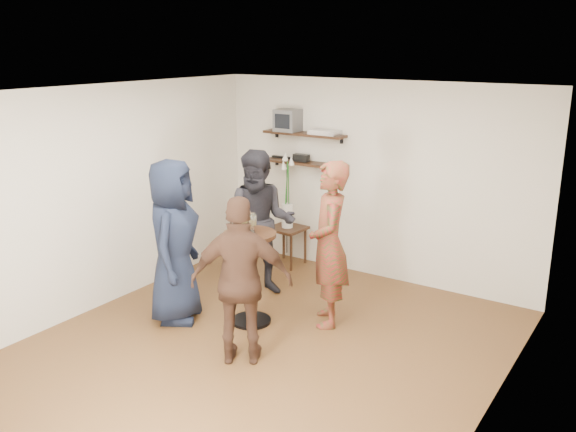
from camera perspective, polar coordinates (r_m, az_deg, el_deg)
The scene contains 18 objects.
room at distance 5.96m, azimuth -2.39°, elevation -1.08°, with size 4.58×5.08×2.68m.
shelf_upper at distance 8.31m, azimuth 1.52°, elevation 7.69°, with size 1.20×0.25×0.04m, color black.
shelf_lower at distance 8.38m, azimuth 1.50°, elevation 4.98°, with size 1.20×0.25×0.04m, color black.
crt_monitor at distance 8.43m, azimuth 0.03°, elevation 8.95°, with size 0.32×0.30×0.30m, color #59595B.
dvd_deck at distance 8.14m, azimuth 3.47°, elevation 7.83°, with size 0.40×0.24×0.06m, color silver.
radio at distance 8.39m, azimuth 1.25°, elevation 5.46°, with size 0.22×0.10×0.10m, color black.
power_strip at distance 8.63m, azimuth -0.62°, elevation 5.53°, with size 0.30×0.05×0.03m, color black.
side_table at distance 8.55m, azimuth -0.07°, elevation -1.63°, with size 0.49×0.49×0.55m.
vase_lilies at distance 8.43m, azimuth -0.08°, elevation 1.18°, with size 0.20×0.21×1.09m.
drinks_table at distance 6.73m, azimuth -3.54°, elevation -4.64°, with size 0.58×0.58×1.06m.
wine_glass_fl at distance 6.58m, azimuth -4.10°, elevation -0.31°, with size 0.07×0.07×0.22m.
wine_glass_fr at distance 6.52m, azimuth -3.27°, elevation -0.50°, with size 0.07×0.07×0.21m.
wine_glass_bl at distance 6.64m, azimuth -3.41°, elevation -0.28°, with size 0.07×0.07×0.20m.
wine_glass_br at distance 6.56m, azimuth -3.38°, elevation -0.36°, with size 0.07×0.07×0.22m.
person_plaid at distance 6.65m, azimuth 3.86°, elevation -2.68°, with size 0.67×0.44×1.85m, color #B41422.
person_dark at distance 7.47m, azimuth -2.61°, elevation -0.69°, with size 0.88×0.69×1.81m, color black.
person_navy at distance 6.86m, azimuth -10.69°, elevation -2.33°, with size 0.90×0.59×1.85m, color black.
person_brown at distance 5.88m, azimuth -4.36°, elevation -6.13°, with size 0.98×0.41×1.68m, color #41281C.
Camera 1 is at (3.33, -4.62, 3.04)m, focal length 38.00 mm.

